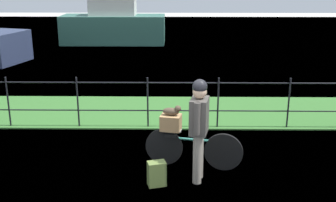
{
  "coord_description": "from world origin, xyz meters",
  "views": [
    {
      "loc": [
        0.56,
        -6.08,
        3.21
      ],
      "look_at": [
        0.45,
        1.43,
        0.9
      ],
      "focal_mm": 44.45,
      "sensor_mm": 36.0,
      "label": 1
    }
  ],
  "objects_px": {
    "terrier_dog": "(172,111)",
    "cyclist_person": "(199,122)",
    "bicycle_main": "(192,148)",
    "moored_boat_near": "(113,24)",
    "wooden_crate": "(171,122)",
    "backpack_on_paving": "(157,174)"
  },
  "relations": [
    {
      "from": "terrier_dog",
      "to": "cyclist_person",
      "type": "bearing_deg",
      "value": -52.56
    },
    {
      "from": "bicycle_main",
      "to": "terrier_dog",
      "type": "relative_size",
      "value": 5.12
    },
    {
      "from": "bicycle_main",
      "to": "terrier_dog",
      "type": "xyz_separation_m",
      "value": [
        -0.34,
        0.07,
        0.65
      ]
    },
    {
      "from": "bicycle_main",
      "to": "moored_boat_near",
      "type": "xyz_separation_m",
      "value": [
        -3.2,
        13.3,
        0.57
      ]
    },
    {
      "from": "wooden_crate",
      "to": "backpack_on_paving",
      "type": "height_order",
      "value": "wooden_crate"
    },
    {
      "from": "bicycle_main",
      "to": "backpack_on_paving",
      "type": "xyz_separation_m",
      "value": [
        -0.58,
        -0.67,
        -0.15
      ]
    },
    {
      "from": "bicycle_main",
      "to": "terrier_dog",
      "type": "height_order",
      "value": "terrier_dog"
    },
    {
      "from": "wooden_crate",
      "to": "terrier_dog",
      "type": "relative_size",
      "value": 1.04
    },
    {
      "from": "moored_boat_near",
      "to": "cyclist_person",
      "type": "bearing_deg",
      "value": -76.63
    },
    {
      "from": "cyclist_person",
      "to": "backpack_on_paving",
      "type": "distance_m",
      "value": 1.05
    },
    {
      "from": "cyclist_person",
      "to": "backpack_on_paving",
      "type": "relative_size",
      "value": 4.21
    },
    {
      "from": "backpack_on_paving",
      "to": "moored_boat_near",
      "type": "xyz_separation_m",
      "value": [
        -2.62,
        13.97,
        0.72
      ]
    },
    {
      "from": "terrier_dog",
      "to": "cyclist_person",
      "type": "relative_size",
      "value": 0.19
    },
    {
      "from": "bicycle_main",
      "to": "wooden_crate",
      "type": "relative_size",
      "value": 4.94
    },
    {
      "from": "wooden_crate",
      "to": "moored_boat_near",
      "type": "bearing_deg",
      "value": 102.09
    },
    {
      "from": "wooden_crate",
      "to": "moored_boat_near",
      "type": "distance_m",
      "value": 13.53
    },
    {
      "from": "backpack_on_paving",
      "to": "terrier_dog",
      "type": "bearing_deg",
      "value": 56.05
    },
    {
      "from": "wooden_crate",
      "to": "bicycle_main",
      "type": "bearing_deg",
      "value": -11.68
    },
    {
      "from": "wooden_crate",
      "to": "cyclist_person",
      "type": "bearing_deg",
      "value": -51.24
    },
    {
      "from": "terrier_dog",
      "to": "cyclist_person",
      "type": "distance_m",
      "value": 0.69
    },
    {
      "from": "bicycle_main",
      "to": "moored_boat_near",
      "type": "distance_m",
      "value": 13.7
    },
    {
      "from": "terrier_dog",
      "to": "moored_boat_near",
      "type": "bearing_deg",
      "value": 102.19
    }
  ]
}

